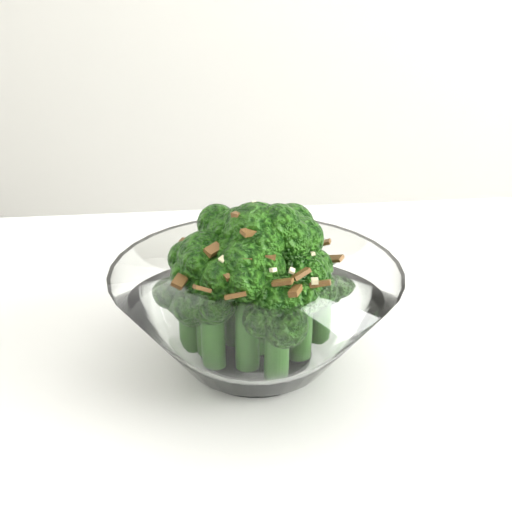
# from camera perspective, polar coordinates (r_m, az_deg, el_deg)

# --- Properties ---
(broccoli_dish) EXTENTS (0.19, 0.19, 0.12)m
(broccoli_dish) POSITION_cam_1_polar(r_m,az_deg,el_deg) (0.51, -0.06, -3.48)
(broccoli_dish) COLOR white
(broccoli_dish) RESTS_ON table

